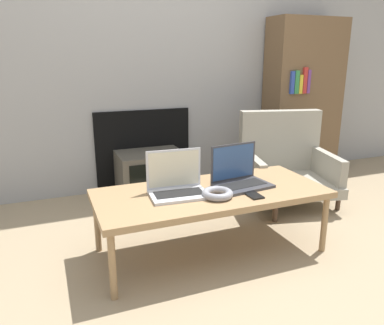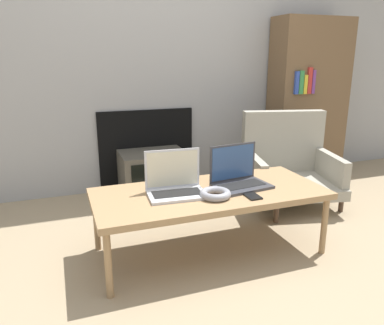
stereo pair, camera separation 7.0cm
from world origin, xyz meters
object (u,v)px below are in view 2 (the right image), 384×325
Objects in this scene: phone at (251,195)px; armchair at (287,163)px; laptop_right at (238,176)px; headphones at (215,194)px; laptop_left at (175,184)px; tv at (153,173)px.

phone is 1.03m from armchair.
laptop_right is 0.19m from phone.
headphones is at bearing -130.09° from armchair.
laptop_left is at bearing -140.44° from armchair.
laptop_left is 1.07m from tv.
armchair reaches higher than laptop_right.
laptop_left is 0.43m from phone.
laptop_right reaches higher than tv.
headphones is 1.20× the size of phone.
laptop_right is at bearing -75.53° from tv.
tv is 1.11m from armchair.
phone is 1.26m from tv.
armchair is at bearing 36.07° from headphones.
laptop_right is 0.91m from armchair.
laptop_right is 2.38× the size of phone.
phone is (-0.01, -0.18, -0.05)m from laptop_right.
tv is at bearing 86.98° from laptop_left.
armchair is at bearing 44.62° from phone.
tv is 0.68× the size of armchair.
tv is at bearing 167.00° from armchair.
armchair reaches higher than laptop_left.
phone is (0.20, -0.05, -0.02)m from headphones.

